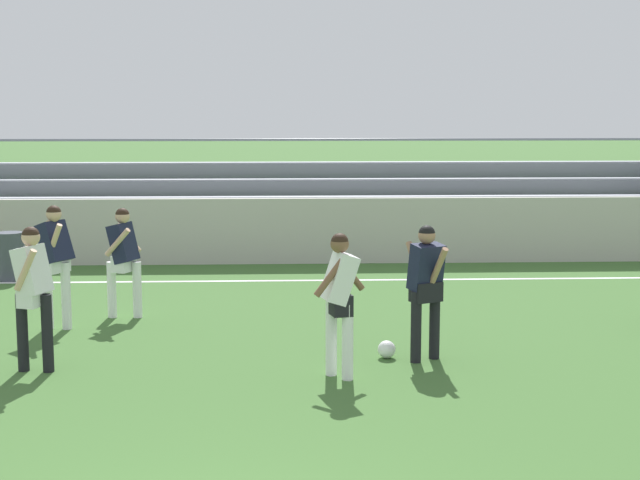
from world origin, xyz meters
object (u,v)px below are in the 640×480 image
at_px(bleacher_stand, 294,202).
at_px(player_dark_trailing_run, 55,255).
at_px(soccer_ball, 387,349).
at_px(trash_bin, 11,256).
at_px(player_white_challenging, 33,285).
at_px(player_white_dropping_back, 340,292).
at_px(player_dark_on_ball, 123,253).
at_px(player_dark_pressing_high, 426,281).

distance_m(bleacher_stand, player_dark_trailing_run, 8.70).
bearing_deg(player_dark_trailing_run, soccer_ball, -21.65).
relative_size(trash_bin, player_white_challenging, 0.50).
xyz_separation_m(trash_bin, player_white_dropping_back, (5.44, -6.38, 0.56)).
relative_size(player_dark_on_ball, soccer_ball, 7.32).
relative_size(player_white_challenging, player_dark_trailing_run, 0.99).
distance_m(player_white_challenging, player_dark_trailing_run, 2.16).
bearing_deg(player_white_challenging, player_dark_on_ball, 78.31).
height_order(player_white_dropping_back, player_dark_on_ball, player_white_dropping_back).
relative_size(trash_bin, player_dark_on_ball, 0.53).
bearing_deg(player_white_dropping_back, trash_bin, 130.43).
xyz_separation_m(player_white_challenging, soccer_ball, (4.16, 0.40, -0.91)).
xyz_separation_m(player_dark_pressing_high, player_dark_trailing_run, (-4.84, 1.86, 0.05)).
distance_m(trash_bin, player_dark_trailing_run, 4.23).
relative_size(bleacher_stand, player_dark_on_ball, 10.74).
relative_size(bleacher_stand, soccer_ball, 78.61).
height_order(bleacher_stand, player_white_dropping_back, bleacher_stand).
bearing_deg(bleacher_stand, player_white_dropping_back, -88.18).
bearing_deg(player_dark_on_ball, player_dark_trailing_run, -139.70).
relative_size(bleacher_stand, player_dark_trailing_run, 10.02).
height_order(player_white_challenging, soccer_ball, player_white_challenging).
height_order(trash_bin, player_white_dropping_back, player_white_dropping_back).
height_order(player_dark_on_ball, player_dark_trailing_run, player_dark_trailing_run).
relative_size(bleacher_stand, trash_bin, 20.34).
bearing_deg(player_white_dropping_back, player_dark_pressing_high, 32.32).
bearing_deg(bleacher_stand, player_white_challenging, -107.45).
height_order(trash_bin, player_dark_on_ball, player_dark_on_ball).
relative_size(player_dark_pressing_high, soccer_ball, 7.54).
relative_size(player_white_challenging, player_dark_on_ball, 1.06).
bearing_deg(soccer_ball, player_dark_on_ball, 145.73).
height_order(player_white_dropping_back, soccer_ball, player_white_dropping_back).
height_order(trash_bin, soccer_ball, trash_bin).
bearing_deg(player_dark_pressing_high, soccer_ball, 165.47).
bearing_deg(soccer_ball, player_dark_pressing_high, -14.53).
bearing_deg(trash_bin, player_white_challenging, -72.25).
relative_size(player_dark_pressing_high, player_white_dropping_back, 1.00).
xyz_separation_m(bleacher_stand, player_white_challenging, (-3.19, -10.14, 0.07)).
bearing_deg(player_dark_trailing_run, player_white_challenging, -83.89).
bearing_deg(player_dark_pressing_high, player_white_dropping_back, -147.68).
relative_size(player_dark_pressing_high, player_white_challenging, 0.97).
bearing_deg(trash_bin, bleacher_stand, 39.21).
height_order(player_white_challenging, player_dark_trailing_run, player_dark_trailing_run).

